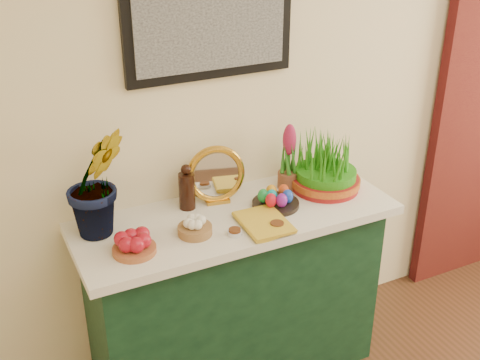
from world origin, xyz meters
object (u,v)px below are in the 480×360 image
(sideboard, at_px, (235,300))
(mirror, at_px, (216,175))
(hyacinth_green, at_px, (95,165))
(book, at_px, (243,227))
(wheatgrass_sabzeh, at_px, (326,166))

(sideboard, distance_m, mirror, 0.61)
(sideboard, distance_m, hyacinth_green, 0.95)
(sideboard, xyz_separation_m, mirror, (-0.03, 0.13, 0.59))
(hyacinth_green, distance_m, mirror, 0.56)
(book, height_order, wheatgrass_sabzeh, wheatgrass_sabzeh)
(sideboard, bearing_deg, hyacinth_green, 170.27)
(sideboard, xyz_separation_m, wheatgrass_sabzeh, (0.48, 0.02, 0.58))
(book, bearing_deg, wheatgrass_sabzeh, 21.09)
(hyacinth_green, height_order, book, hyacinth_green)
(sideboard, height_order, mirror, mirror)
(sideboard, relative_size, wheatgrass_sabzeh, 4.04)
(hyacinth_green, relative_size, book, 2.44)
(sideboard, height_order, wheatgrass_sabzeh, wheatgrass_sabzeh)
(sideboard, height_order, book, book)
(sideboard, xyz_separation_m, book, (-0.03, -0.15, 0.48))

